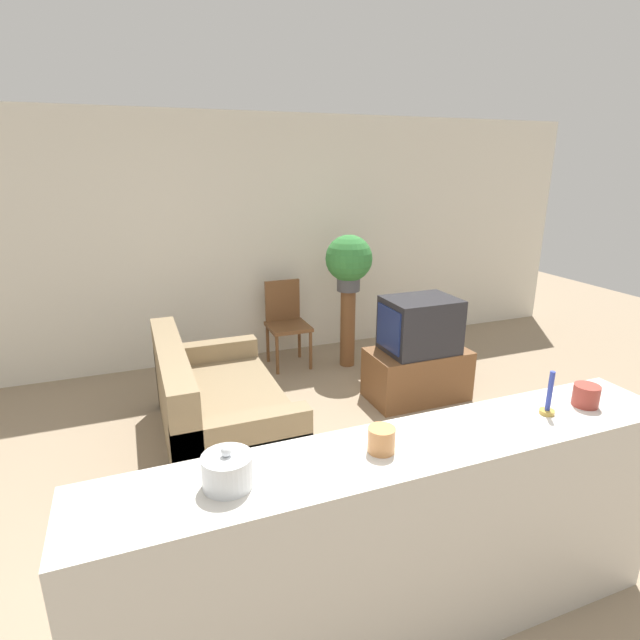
{
  "coord_description": "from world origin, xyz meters",
  "views": [
    {
      "loc": [
        -1.01,
        -2.07,
        2.19
      ],
      "look_at": [
        0.51,
        1.86,
        0.85
      ],
      "focal_mm": 28.0,
      "sensor_mm": 36.0,
      "label": 1
    }
  ],
  "objects": [
    {
      "name": "ground_plane",
      "position": [
        0.0,
        0.0,
        0.0
      ],
      "size": [
        14.0,
        14.0,
        0.0
      ],
      "primitive_type": "plane",
      "color": "gray"
    },
    {
      "name": "wall_back",
      "position": [
        0.0,
        3.43,
        1.35
      ],
      "size": [
        9.0,
        0.06,
        2.7
      ],
      "color": "silver",
      "rests_on": "ground_plane"
    },
    {
      "name": "couch",
      "position": [
        -0.48,
        1.62,
        0.28
      ],
      "size": [
        0.94,
        1.68,
        0.85
      ],
      "color": "#847051",
      "rests_on": "ground_plane"
    },
    {
      "name": "tv_stand",
      "position": [
        1.45,
        1.7,
        0.24
      ],
      "size": [
        0.94,
        0.53,
        0.49
      ],
      "color": "brown",
      "rests_on": "ground_plane"
    },
    {
      "name": "television",
      "position": [
        1.44,
        1.7,
        0.74
      ],
      "size": [
        0.66,
        0.5,
        0.51
      ],
      "color": "#232328",
      "rests_on": "tv_stand"
    },
    {
      "name": "wooden_chair",
      "position": [
        0.54,
        3.0,
        0.52
      ],
      "size": [
        0.44,
        0.44,
        0.94
      ],
      "color": "brown",
      "rests_on": "ground_plane"
    },
    {
      "name": "plant_stand",
      "position": [
        1.16,
        2.7,
        0.43
      ],
      "size": [
        0.16,
        0.16,
        0.86
      ],
      "color": "brown",
      "rests_on": "ground_plane"
    },
    {
      "name": "potted_plant",
      "position": [
        1.16,
        2.7,
        1.2
      ],
      "size": [
        0.5,
        0.5,
        0.6
      ],
      "color": "#4C4C51",
      "rests_on": "plant_stand"
    },
    {
      "name": "foreground_counter",
      "position": [
        0.0,
        -0.47,
        0.52
      ],
      "size": [
        2.72,
        0.44,
        1.04
      ],
      "color": "beige",
      "rests_on": "ground_plane"
    },
    {
      "name": "decorative_bowl",
      "position": [
        -0.76,
        -0.47,
        1.1
      ],
      "size": [
        0.19,
        0.19,
        0.17
      ],
      "color": "silver",
      "rests_on": "foreground_counter"
    },
    {
      "name": "candle_jar",
      "position": [
        -0.12,
        -0.47,
        1.09
      ],
      "size": [
        0.11,
        0.11,
        0.11
      ],
      "color": "#C6844C",
      "rests_on": "foreground_counter"
    },
    {
      "name": "candlestick",
      "position": [
        0.77,
        -0.47,
        1.11
      ],
      "size": [
        0.07,
        0.07,
        0.22
      ],
      "color": "#B7933D",
      "rests_on": "foreground_counter"
    },
    {
      "name": "coffee_tin",
      "position": [
        1.01,
        -0.47,
        1.09
      ],
      "size": [
        0.12,
        0.12,
        0.11
      ],
      "color": "#99382D",
      "rests_on": "foreground_counter"
    }
  ]
}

